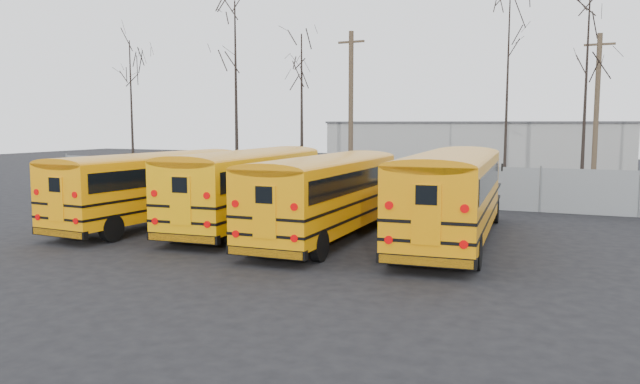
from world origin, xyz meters
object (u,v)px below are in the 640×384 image
at_px(utility_pole_left, 351,109).
at_px(bus_b, 249,182).
at_px(bus_c, 327,190).
at_px(utility_pole_right, 596,114).
at_px(bus_a, 154,182).
at_px(bus_d, 451,189).

bearing_deg(utility_pole_left, bus_b, -80.01).
distance_m(bus_b, bus_c, 3.77).
relative_size(bus_b, bus_c, 1.04).
height_order(utility_pole_left, utility_pole_right, utility_pole_left).
bearing_deg(utility_pole_left, bus_a, -94.02).
bearing_deg(utility_pole_left, utility_pole_right, 12.17).
bearing_deg(bus_a, utility_pole_right, 51.03).
bearing_deg(bus_d, utility_pole_right, 70.32).
xyz_separation_m(bus_c, utility_pole_left, (-4.81, 15.34, 3.08)).
bearing_deg(utility_pole_left, bus_d, -53.16).
bearing_deg(bus_a, bus_d, 8.41).
bearing_deg(bus_b, bus_c, -19.06).
bearing_deg(bus_b, bus_d, -4.60).
xyz_separation_m(bus_d, utility_pole_right, (4.49, 16.08, 2.63)).
xyz_separation_m(bus_a, bus_b, (3.69, 0.97, 0.08)).
bearing_deg(bus_b, bus_a, -168.76).
xyz_separation_m(bus_d, utility_pole_left, (-8.88, 14.47, 2.97)).
distance_m(bus_d, utility_pole_right, 16.90).
bearing_deg(bus_a, bus_b, 19.02).
height_order(bus_b, bus_c, bus_b).
height_order(bus_a, bus_c, bus_c).
distance_m(bus_b, utility_pole_left, 14.69).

